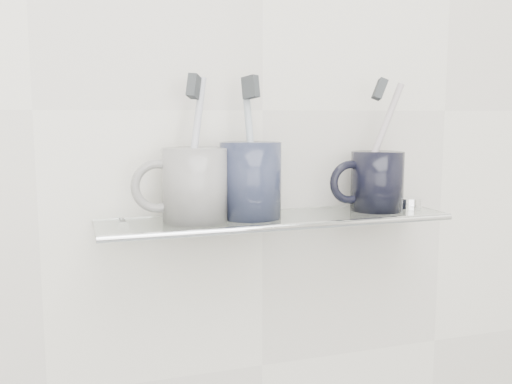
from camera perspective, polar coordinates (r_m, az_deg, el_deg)
name	(u,v)px	position (r m, az deg, el deg)	size (l,w,h in m)	color
wall_back	(263,110)	(0.86, 0.66, 8.16)	(2.50, 2.50, 0.00)	silver
shelf_glass	(276,219)	(0.81, 2.05, -2.76)	(0.50, 0.12, 0.01)	silver
shelf_rail	(291,227)	(0.76, 3.51, -3.49)	(0.01, 0.01, 0.50)	silver
bracket_left	(123,230)	(0.81, -13.18, -3.71)	(0.02, 0.02, 0.03)	silver
bracket_right	(388,214)	(0.95, 13.09, -2.12)	(0.02, 0.02, 0.03)	silver
mug_left	(195,185)	(0.78, -6.12, 0.73)	(0.09, 0.09, 0.10)	silver
mug_left_handle	(158,186)	(0.77, -9.80, 0.58)	(0.07, 0.07, 0.01)	silver
toothbrush_left	(194,147)	(0.77, -6.17, 4.52)	(0.01, 0.01, 0.19)	silver
bristles_left	(194,86)	(0.77, -6.26, 10.46)	(0.01, 0.02, 0.03)	#313538
mug_center	(251,180)	(0.80, -0.54, 1.19)	(0.09, 0.09, 0.11)	#21293F
mug_center_handle	(217,181)	(0.78, -3.95, 1.06)	(0.08, 0.08, 0.01)	#21293F
toothbrush_center	(251,146)	(0.79, -0.54, 4.65)	(0.01, 0.01, 0.19)	#9FB5C0
bristles_center	(251,87)	(0.79, -0.55, 10.44)	(0.01, 0.02, 0.03)	#313538
mug_right	(377,181)	(0.88, 12.01, 1.07)	(0.08, 0.08, 0.09)	black
mug_right_handle	(350,182)	(0.86, 9.38, 0.97)	(0.07, 0.07, 0.01)	black
toothbrush_right	(378,143)	(0.87, 12.12, 4.77)	(0.01, 0.01, 0.19)	#BDA2A1
bristles_right	(380,89)	(0.87, 12.27, 10.02)	(0.01, 0.02, 0.03)	#313538
chrome_cap	(409,203)	(0.91, 15.05, -1.07)	(0.04, 0.04, 0.02)	silver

